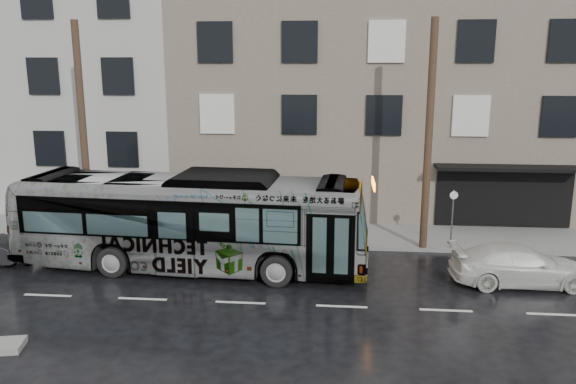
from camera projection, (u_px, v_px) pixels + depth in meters
name	position (u px, v px, depth m)	size (l,w,h in m)	color
ground	(253.00, 274.00, 20.24)	(120.00, 120.00, 0.00)	black
sidewalk	(269.00, 233.00, 24.99)	(90.00, 3.60, 0.15)	gray
building_taupe	(376.00, 101.00, 30.94)	(20.00, 12.00, 11.00)	gray
utility_pole_front	(429.00, 137.00, 21.86)	(0.30, 0.30, 9.00)	#4F3927
utility_pole_rear	(83.00, 133.00, 23.10)	(0.30, 0.30, 9.00)	#4F3927
sign_post	(452.00, 219.00, 22.48)	(0.06, 0.06, 2.40)	slate
bus	(191.00, 221.00, 20.53)	(3.03, 12.94, 3.60)	#B2B2B2
white_sedan	(520.00, 265.00, 19.22)	(1.91, 4.69, 1.36)	silver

